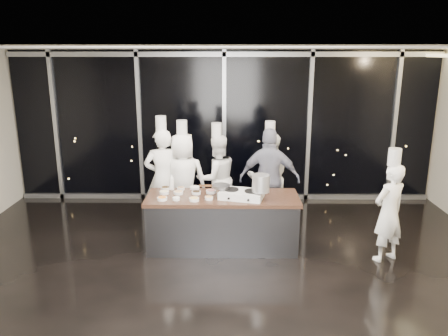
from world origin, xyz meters
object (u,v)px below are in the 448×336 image
object	(u,v)px
chef_center	(217,178)
chef_side	(389,211)
stove	(242,194)
guest	(270,179)
chef_far_left	(163,177)
chef_left	(183,179)
frying_pan	(220,186)
demo_counter	(222,222)
stock_pot	(261,183)
chef_right	(269,177)

from	to	relation	value
chef_center	chef_side	bearing A→B (deg)	124.47
stove	guest	xyz separation A→B (m)	(0.53, 0.96, -0.04)
chef_far_left	chef_center	bearing A→B (deg)	-175.58
chef_left	chef_center	xyz separation A→B (m)	(0.61, 0.24, -0.04)
frying_pan	chef_left	world-z (taller)	chef_left
frying_pan	chef_center	xyz separation A→B (m)	(-0.09, 1.23, -0.22)
frying_pan	demo_counter	bearing A→B (deg)	-5.90
frying_pan	chef_side	bearing A→B (deg)	5.40
chef_far_left	chef_side	xyz separation A→B (m)	(3.65, -1.36, -0.13)
frying_pan	guest	size ratio (longest dim) A/B	0.28
demo_counter	chef_left	xyz separation A→B (m)	(-0.74, 1.01, 0.43)
demo_counter	frying_pan	distance (m)	0.61
stock_pot	chef_side	bearing A→B (deg)	-6.19
chef_right	chef_left	bearing A→B (deg)	2.21
stove	chef_far_left	xyz separation A→B (m)	(-1.41, 1.05, -0.03)
demo_counter	stove	world-z (taller)	stove
stove	demo_counter	bearing A→B (deg)	177.60
chef_far_left	chef_center	xyz separation A→B (m)	(0.98, 0.29, -0.09)
chef_left	stock_pot	bearing A→B (deg)	133.35
chef_right	frying_pan	bearing A→B (deg)	47.57
demo_counter	chef_left	distance (m)	1.32
chef_far_left	guest	bearing A→B (deg)	165.51
stock_pot	stove	bearing A→B (deg)	162.00
stove	guest	world-z (taller)	guest
frying_pan	chef_right	xyz separation A→B (m)	(0.89, 1.25, -0.21)
chef_right	guest	bearing A→B (deg)	79.89
chef_left	chef_side	distance (m)	3.58
frying_pan	guest	xyz separation A→B (m)	(0.87, 0.86, -0.14)
guest	chef_right	xyz separation A→B (m)	(0.02, 0.40, -0.07)
frying_pan	guest	distance (m)	1.23
guest	chef_side	distance (m)	2.13
chef_center	guest	distance (m)	1.04
chef_center	chef_far_left	bearing A→B (deg)	-7.58
demo_counter	frying_pan	size ratio (longest dim) A/B	4.77
chef_right	chef_side	size ratio (longest dim) A/B	1.08
chef_left	chef_right	distance (m)	1.62
chef_far_left	chef_side	size ratio (longest dim) A/B	1.16
stock_pot	guest	size ratio (longest dim) A/B	0.15
chef_right	stove	bearing A→B (deg)	60.77
chef_right	chef_side	bearing A→B (deg)	128.34
chef_left	chef_far_left	bearing A→B (deg)	2.51
chef_left	guest	bearing A→B (deg)	170.17
guest	chef_right	size ratio (longest dim) A/B	0.97
frying_pan	chef_right	size ratio (longest dim) A/B	0.27
chef_left	guest	size ratio (longest dim) A/B	1.06
stock_pot	chef_center	xyz separation A→B (m)	(-0.73, 1.43, -0.33)
stock_pot	chef_side	xyz separation A→B (m)	(1.95, -0.21, -0.38)
chef_right	demo_counter	bearing A→B (deg)	48.79
stock_pot	chef_center	bearing A→B (deg)	116.90
chef_right	chef_center	bearing A→B (deg)	-5.82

